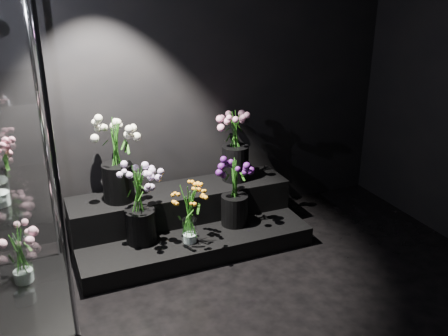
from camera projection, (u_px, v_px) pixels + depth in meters
wall_back at (192, 77)px, 4.51m from camera, size 4.00×0.00×4.00m
display_riser at (186, 220)px, 4.53m from camera, size 2.01×0.90×0.45m
bouquet_orange_bells at (189, 213)px, 4.11m from camera, size 0.37×0.37×0.52m
bouquet_lilac at (139, 200)px, 4.08m from camera, size 0.43×0.43×0.69m
bouquet_purple at (235, 190)px, 4.39m from camera, size 0.34×0.34×0.63m
bouquet_cream_roses at (116, 155)px, 4.18m from camera, size 0.49×0.49×0.72m
bouquet_pink_roses at (235, 141)px, 4.62m from camera, size 0.41×0.41×0.67m
bouquet_case_base_pink at (20, 253)px, 3.69m from camera, size 0.38×0.38×0.46m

